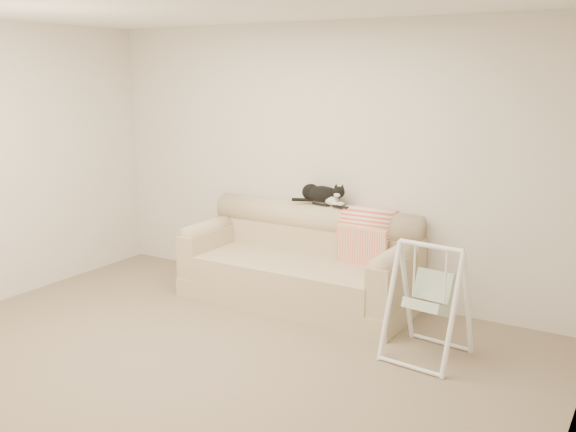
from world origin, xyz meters
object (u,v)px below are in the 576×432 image
at_px(tuxedo_cat, 322,194).
at_px(baby_swing, 429,301).
at_px(sofa, 301,265).
at_px(remote_b, 341,207).
at_px(remote_a, 321,204).

xyz_separation_m(tuxedo_cat, baby_swing, (1.37, -0.84, -0.55)).
bearing_deg(baby_swing, sofa, 157.93).
height_order(sofa, remote_b, remote_b).
height_order(remote_a, tuxedo_cat, tuxedo_cat).
relative_size(remote_b, tuxedo_cat, 0.33).
bearing_deg(tuxedo_cat, sofa, -108.91).
relative_size(remote_a, remote_b, 1.04).
relative_size(remote_b, baby_swing, 0.20).
distance_m(remote_a, tuxedo_cat, 0.09).
bearing_deg(sofa, remote_a, 69.96).
distance_m(sofa, remote_a, 0.61).
xyz_separation_m(sofa, remote_a, (0.08, 0.23, 0.56)).
bearing_deg(baby_swing, remote_a, 149.02).
bearing_deg(remote_a, baby_swing, -30.98).
height_order(remote_b, baby_swing, remote_b).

